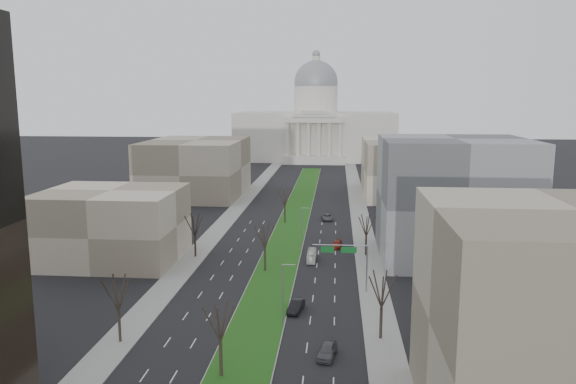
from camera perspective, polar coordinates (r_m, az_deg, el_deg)
The scene contains 25 objects.
ground at distance 143.65m, azimuth 0.47°, elevation -3.21°, with size 600.00×600.00×0.00m, color black.
median at distance 142.64m, azimuth 0.44°, elevation -3.26°, with size 8.00×222.03×0.20m.
sidewalk_left at distance 122.33m, azimuth -8.71°, elevation -5.59°, with size 5.00×330.00×0.15m, color gray.
sidewalk_right at distance 119.15m, azimuth 7.97°, elevation -5.99°, with size 5.00×330.00×0.15m, color gray.
capitol at distance 289.80m, azimuth 2.82°, elevation 6.57°, with size 80.00×46.00×55.00m.
building_beige_left at distance 116.19m, azimuth -17.42°, elevation -3.23°, with size 26.00×22.00×14.00m, color gray.
building_tan_right at distance 59.93m, azimuth 26.79°, elevation -12.01°, with size 26.00×24.00×22.00m, color gray.
building_grey_right at distance 115.69m, azimuth 16.38°, elevation -0.70°, with size 28.00×26.00×24.00m, color #5D5F61.
building_far_left at distance 186.81m, azimuth -9.32°, elevation 2.47°, with size 30.00×40.00×18.00m, color gray.
building_far_right at distance 187.57m, azimuth 12.31°, elevation 2.41°, with size 30.00×40.00×18.00m, color gray.
tree_left_mid at distance 77.40m, azimuth -16.92°, elevation -9.66°, with size 5.40×5.40×9.72m.
tree_left_far at distance 114.04m, azimuth -9.47°, elevation -3.23°, with size 5.28×5.28×9.50m.
tree_right_mid at distance 76.06m, azimuth 9.53°, elevation -9.59°, with size 5.52×5.52×9.94m.
tree_right_far at distance 114.64m, azimuth 7.98°, elevation -3.28°, with size 5.04×5.04×9.07m.
tree_median_a at distance 65.95m, azimuth -6.93°, elevation -12.75°, with size 5.40×5.40×9.72m.
tree_median_b at distance 103.51m, azimuth -2.38°, elevation -4.34°, with size 5.40×5.40×9.72m.
tree_median_c at distance 142.41m, azimuth -0.33°, elevation -0.45°, with size 5.40×5.40×9.72m.
streetlamp_median_b at distance 79.75m, azimuth -0.52°, elevation -10.32°, with size 1.90×0.20×9.16m.
streetlamp_median_c at distance 118.01m, azimuth 1.34°, elevation -3.67°, with size 1.90×0.20×9.16m.
mast_arm_signs at distance 93.34m, azimuth 6.36°, elevation -6.53°, with size 9.12×0.24×8.09m.
car_grey_near at distance 72.75m, azimuth 4.00°, elevation -15.77°, with size 2.01×5.01×1.71m, color #45474C.
car_black at distance 86.38m, azimuth 0.82°, elevation -11.52°, with size 1.78×5.09×1.68m, color black.
car_red at distance 121.49m, azimuth 4.99°, elevation -5.33°, with size 1.89×4.66×1.35m, color maroon.
car_grey_far at distance 147.78m, azimuth 3.98°, elevation -2.55°, with size 2.62×5.69×1.58m, color #4D5055.
box_van at distance 111.75m, azimuth 2.41°, elevation -6.47°, with size 1.66×7.11×1.98m, color white.
Camera 1 is at (10.97, -19.58, 32.12)m, focal length 35.00 mm.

